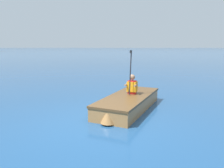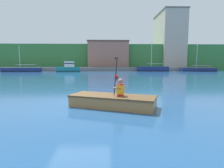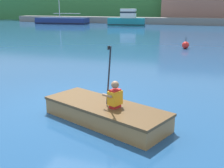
% 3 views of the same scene
% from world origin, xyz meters
% --- Properties ---
extents(ground_plane, '(300.00, 300.00, 0.00)m').
position_xyz_m(ground_plane, '(0.00, 0.00, 0.00)').
color(ground_plane, navy).
extents(shoreline_ridge, '(120.00, 20.00, 6.79)m').
position_xyz_m(shoreline_ridge, '(0.00, 48.77, 3.40)').
color(shoreline_ridge, '#387A3D').
rests_on(shoreline_ridge, ground).
extents(marina_dock, '(52.38, 2.40, 0.90)m').
position_xyz_m(marina_dock, '(0.00, 34.62, 0.45)').
color(marina_dock, slate).
rests_on(marina_dock, ground).
extents(moored_boat_dock_west_inner, '(4.90, 2.17, 2.16)m').
position_xyz_m(moored_boat_dock_west_inner, '(-6.70, 29.47, 0.80)').
color(moored_boat_dock_west_inner, '#197A84').
rests_on(moored_boat_dock_west_inner, ground).
extents(moored_boat_dock_center_far, '(7.63, 3.01, 5.46)m').
position_xyz_m(moored_boat_dock_center_far, '(-16.54, 30.25, 0.41)').
color(moored_boat_dock_center_far, navy).
rests_on(moored_boat_dock_center_far, ground).
extents(rowboat_foreground, '(3.21, 2.14, 0.42)m').
position_xyz_m(rowboat_foreground, '(1.27, -0.75, 0.24)').
color(rowboat_foreground, '#A3703D').
rests_on(rowboat_foreground, ground).
extents(person_paddler, '(0.42, 0.43, 1.34)m').
position_xyz_m(person_paddler, '(1.58, -0.88, 0.70)').
color(person_paddler, red).
rests_on(person_paddler, rowboat_foreground).
extents(channel_buoy, '(0.44, 0.44, 0.72)m').
position_xyz_m(channel_buoy, '(2.15, 11.43, 0.22)').
color(channel_buoy, red).
rests_on(channel_buoy, ground).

